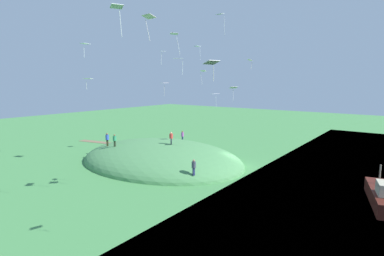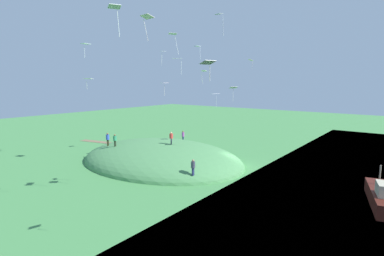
% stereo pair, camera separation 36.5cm
% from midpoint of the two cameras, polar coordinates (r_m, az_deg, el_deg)
% --- Properties ---
extents(ground_plane, '(160.00, 160.00, 0.00)m').
position_cam_midpoint_polar(ground_plane, '(39.31, 8.09, -7.18)').
color(ground_plane, '#438647').
extents(grass_hill, '(23.72, 17.87, 5.30)m').
position_cam_midpoint_polar(grass_hill, '(41.64, -6.11, -6.24)').
color(grass_hill, '#4B8950').
rests_on(grass_hill, ground_plane).
extents(dirt_path, '(14.29, 4.37, 0.04)m').
position_cam_midpoint_polar(dirt_path, '(54.78, -14.93, -2.85)').
color(dirt_path, '#786048').
rests_on(dirt_path, ground_plane).
extents(boat_on_lake, '(3.60, 7.83, 3.08)m').
position_cam_midpoint_polar(boat_on_lake, '(31.75, 31.99, -10.82)').
color(boat_on_lake, '#481A13').
rests_on(boat_on_lake, lake_water).
extents(person_near_shore, '(0.66, 0.66, 1.61)m').
position_cam_midpoint_polar(person_near_shore, '(39.56, -4.22, -1.64)').
color(person_near_shore, '#2D2B46').
rests_on(person_near_shore, grass_hill).
extents(person_walking_path, '(0.62, 0.62, 1.83)m').
position_cam_midpoint_polar(person_walking_path, '(43.28, -15.92, -1.80)').
color(person_walking_path, black).
rests_on(person_walking_path, grass_hill).
extents(person_on_hilltop, '(0.62, 0.62, 1.65)m').
position_cam_midpoint_polar(person_on_hilltop, '(41.64, -14.62, -2.01)').
color(person_on_hilltop, '#303B28').
rests_on(person_on_hilltop, grass_hill).
extents(person_with_child, '(0.50, 0.50, 1.73)m').
position_cam_midpoint_polar(person_with_child, '(31.92, 0.00, -7.08)').
color(person_with_child, '#1D244C').
rests_on(person_with_child, grass_hill).
extents(person_watching_kites, '(0.46, 0.46, 1.75)m').
position_cam_midpoint_polar(person_watching_kites, '(48.43, -2.03, -1.30)').
color(person_watching_kites, navy).
rests_on(person_watching_kites, grass_hill).
extents(kite_0, '(1.01, 1.30, 1.82)m').
position_cam_midpoint_polar(kite_0, '(43.19, -19.75, 14.65)').
color(kite_0, white).
extents(kite_1, '(1.36, 1.17, 1.39)m').
position_cam_midpoint_polar(kite_1, '(41.05, -19.30, 8.72)').
color(kite_1, white).
extents(kite_2, '(0.84, 0.97, 2.06)m').
position_cam_midpoint_polar(kite_2, '(21.97, -14.39, 20.91)').
color(kite_2, white).
extents(kite_3, '(0.74, 0.92, 1.13)m').
position_cam_midpoint_polar(kite_3, '(16.89, 3.08, 12.10)').
color(kite_3, white).
extents(kite_4, '(1.05, 1.10, 1.75)m').
position_cam_midpoint_polar(kite_4, '(36.31, 7.53, 7.44)').
color(kite_4, white).
extents(kite_5, '(0.66, 0.82, 1.69)m').
position_cam_midpoint_polar(kite_5, '(39.33, 0.81, 14.99)').
color(kite_5, white).
extents(kite_6, '(1.04, 1.03, 1.41)m').
position_cam_midpoint_polar(kite_6, '(26.78, -2.96, 12.81)').
color(kite_6, white).
extents(kite_7, '(1.11, 1.11, 1.71)m').
position_cam_midpoint_polar(kite_7, '(25.69, -3.74, 17.12)').
color(kite_7, white).
extents(kite_8, '(0.76, 0.91, 2.00)m').
position_cam_midpoint_polar(kite_8, '(44.59, -5.86, 13.99)').
color(kite_8, silver).
extents(kite_9, '(1.21, 1.35, 1.85)m').
position_cam_midpoint_polar(kite_9, '(40.74, 4.09, 6.37)').
color(kite_9, silver).
extents(kite_10, '(0.94, 0.75, 2.26)m').
position_cam_midpoint_polar(kite_10, '(49.45, 1.87, 10.53)').
color(kite_10, white).
extents(kite_11, '(1.02, 0.99, 1.52)m').
position_cam_midpoint_polar(kite_11, '(47.18, 10.66, 12.40)').
color(kite_11, '#F6DBD1').
extents(kite_12, '(1.08, 0.80, 1.93)m').
position_cam_midpoint_polar(kite_12, '(24.30, -8.60, 19.87)').
color(kite_12, silver).
extents(kite_13, '(1.32, 1.08, 1.77)m').
position_cam_midpoint_polar(kite_13, '(40.75, -5.55, 8.37)').
color(kite_13, white).
extents(kite_14, '(0.71, 0.69, 1.76)m').
position_cam_midpoint_polar(kite_14, '(27.09, 5.06, 20.23)').
color(kite_14, silver).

